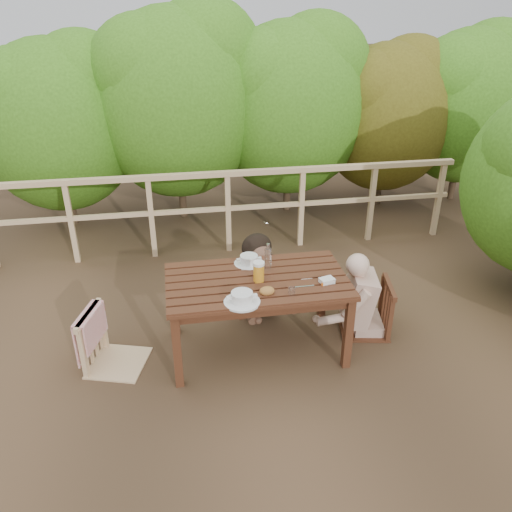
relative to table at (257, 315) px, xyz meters
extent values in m
plane|color=#513A24|center=(0.00, 0.00, -0.35)|extent=(60.00, 60.00, 0.00)
cube|color=#3E2012|center=(0.00, 0.00, 0.00)|extent=(1.51, 0.85, 0.70)
cube|color=tan|center=(-1.20, -0.01, 0.12)|extent=(0.59, 0.59, 0.94)
cube|color=#3E2012|center=(0.05, 0.70, 0.06)|extent=(0.50, 0.50, 0.82)
cube|color=#3E2012|center=(1.04, 0.13, 0.11)|extent=(0.53, 0.53, 0.91)
cube|color=tan|center=(0.00, 2.00, 0.16)|extent=(5.60, 0.10, 1.01)
cylinder|color=silver|center=(-0.17, -0.32, 0.40)|extent=(0.28, 0.28, 0.09)
cylinder|color=white|center=(-0.02, 0.29, 0.39)|extent=(0.26, 0.26, 0.09)
ellipsoid|color=#A96F33|center=(0.04, -0.24, 0.38)|extent=(0.12, 0.09, 0.07)
cylinder|color=orange|center=(0.01, -0.02, 0.44)|extent=(0.09, 0.09, 0.18)
cylinder|color=silver|center=(0.12, 0.15, 0.48)|extent=(0.06, 0.06, 0.26)
cylinder|color=silver|center=(0.23, -0.28, 0.38)|extent=(0.06, 0.06, 0.07)
cube|color=silver|center=(0.55, -0.15, 0.37)|extent=(0.14, 0.11, 0.05)
camera|label=1|loc=(-0.64, -3.62, 2.47)|focal=35.83mm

